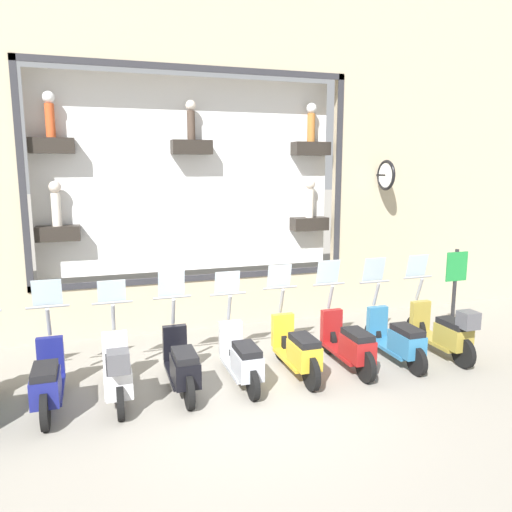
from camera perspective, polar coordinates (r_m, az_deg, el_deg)
name	(u,v)px	position (r m, az deg, el deg)	size (l,w,h in m)	color
ground_plane	(247,400)	(7.44, -1.09, -16.16)	(120.00, 120.00, 0.00)	gray
building_facade	(192,120)	(10.21, -7.30, 15.11)	(1.25, 36.00, 8.22)	tan
scooter_olive_0	(445,331)	(9.38, 20.75, -8.02)	(1.80, 0.60, 1.68)	black
scooter_teal_1	(397,338)	(8.92, 15.82, -9.05)	(1.79, 0.61, 1.68)	black
scooter_red_2	(349,343)	(8.46, 10.55, -9.79)	(1.80, 0.60, 1.69)	black
scooter_yellow_3	(297,349)	(8.08, 4.71, -10.59)	(1.81, 0.60, 1.66)	black
scooter_silver_4	(242,358)	(7.79, -1.65, -11.56)	(1.79, 0.61, 1.61)	black
scooter_black_5	(182,364)	(7.60, -8.48, -12.11)	(1.80, 0.60, 1.68)	black
scooter_white_6	(118,372)	(7.45, -15.55, -12.61)	(1.79, 0.61, 1.59)	black
scooter_navy_7	(48,380)	(7.55, -22.72, -12.94)	(1.80, 0.61, 1.66)	black
shop_sign_post	(454,292)	(10.11, 21.73, -3.86)	(0.36, 0.45, 1.79)	#232326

